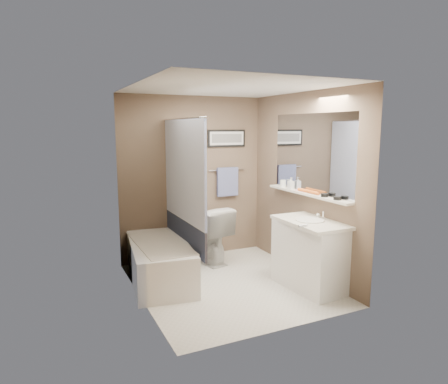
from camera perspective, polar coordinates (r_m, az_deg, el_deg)
name	(u,v)px	position (r m, az deg, el deg)	size (l,w,h in m)	color
ground	(229,284)	(5.14, 0.73, -13.02)	(2.50, 2.50, 0.00)	silver
ceiling	(229,89)	(4.78, 0.79, 14.46)	(2.20, 2.50, 0.04)	white
wall_back	(193,178)	(5.93, -4.44, 1.99)	(2.20, 0.04, 2.40)	brown
wall_front	(287,208)	(3.76, 8.97, -2.29)	(2.20, 0.04, 2.40)	brown
wall_left	(141,196)	(4.45, -11.84, -0.59)	(0.04, 2.50, 2.40)	brown
wall_right	(303,184)	(5.37, 11.19, 1.08)	(0.04, 2.50, 2.40)	brown
tile_surround	(130,206)	(4.97, -13.24, -1.98)	(0.02, 1.55, 2.00)	tan
curtain_rod	(183,119)	(5.06, -5.88, 10.37)	(0.02, 0.02, 1.55)	silver
curtain_upper	(184,171)	(5.09, -5.76, 3.04)	(0.03, 1.45, 1.28)	white
curtain_lower	(185,233)	(5.24, -5.62, -5.90)	(0.03, 1.45, 0.36)	#242B43
mirror	(312,153)	(5.21, 12.40, 5.44)	(0.02, 1.60, 1.00)	silver
shelf	(307,194)	(5.24, 11.72, -0.25)	(0.12, 1.60, 0.03)	silver
towel_bar	(227,170)	(6.12, 0.43, 3.18)	(0.02, 0.02, 0.60)	silver
towel	(228,182)	(6.13, 0.51, 1.49)	(0.34, 0.05, 0.44)	#8F9BD0
art_frame	(227,138)	(6.11, 0.36, 7.68)	(0.62, 0.03, 0.26)	black
art_mat	(227,138)	(6.09, 0.42, 7.68)	(0.56, 0.00, 0.20)	white
art_image	(227,138)	(6.09, 0.43, 7.67)	(0.50, 0.00, 0.13)	#595959
door	(333,223)	(4.12, 15.36, -4.34)	(0.80, 0.02, 2.00)	silver
door_handle	(303,226)	(3.96, 11.22, -4.74)	(0.02, 0.02, 0.10)	silver
bathtub	(160,262)	(5.23, -9.19, -9.80)	(0.70, 1.50, 0.50)	white
tub_rim	(159,243)	(5.15, -9.26, -7.17)	(0.56, 1.36, 0.02)	beige
toilet	(207,234)	(5.82, -2.48, -6.03)	(0.46, 0.81, 0.83)	silver
vanity	(310,256)	(5.02, 12.18, -8.90)	(0.50, 0.90, 0.80)	white
countertop	(310,222)	(4.90, 12.25, -4.25)	(0.54, 0.96, 0.04)	silver
sink_basin	(310,220)	(4.89, 12.17, -3.94)	(0.34, 0.34, 0.01)	white
faucet_spout	(323,215)	(5.00, 14.01, -3.22)	(0.02, 0.02, 0.10)	silver
faucet_knob	(318,215)	(5.08, 13.29, -3.23)	(0.05, 0.05, 0.05)	white
candle_bowl_near	(337,198)	(4.79, 15.87, -0.86)	(0.09, 0.09, 0.04)	black
candle_bowl_far	(325,195)	(4.96, 14.17, -0.45)	(0.09, 0.09, 0.04)	black
hair_brush_front	(313,192)	(5.13, 12.59, -0.05)	(0.04, 0.04, 0.22)	#CE5B1D
hair_brush_back	(304,190)	(5.27, 11.40, 0.23)	(0.04, 0.04, 0.22)	orange
pink_comb	(299,191)	(5.36, 10.72, 0.20)	(0.03, 0.16, 0.01)	#FF9BC3
glass_jar	(283,183)	(5.67, 8.43, 1.22)	(0.08, 0.08, 0.10)	white
soap_bottle	(291,183)	(5.51, 9.54, 1.25)	(0.07, 0.07, 0.16)	#999999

